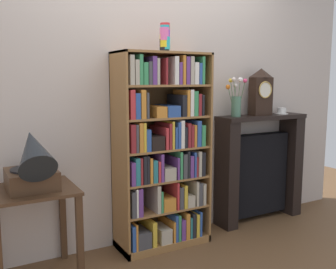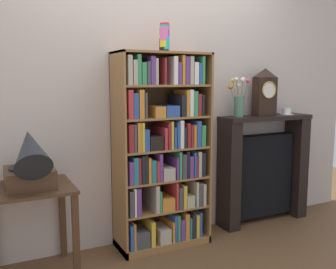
# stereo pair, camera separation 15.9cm
# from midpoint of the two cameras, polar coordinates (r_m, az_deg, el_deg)

# --- Properties ---
(ground_plane) EXTENTS (7.40, 6.40, 0.02)m
(ground_plane) POSITION_cam_midpoint_polar(r_m,az_deg,el_deg) (3.34, -1.25, -16.76)
(ground_plane) COLOR brown
(wall_back) EXTENTS (4.40, 0.08, 2.60)m
(wall_back) POSITION_cam_midpoint_polar(r_m,az_deg,el_deg) (3.34, -3.48, 6.49)
(wall_back) COLOR beige
(wall_back) RESTS_ON ground
(bookshelf) EXTENTS (0.77, 0.35, 1.61)m
(bookshelf) POSITION_cam_midpoint_polar(r_m,az_deg,el_deg) (3.18, -2.30, -3.02)
(bookshelf) COLOR olive
(bookshelf) RESTS_ON ground
(cup_stack) EXTENTS (0.08, 0.08, 0.22)m
(cup_stack) POSITION_cam_midpoint_polar(r_m,az_deg,el_deg) (3.11, -1.95, 14.20)
(cup_stack) COLOR black
(cup_stack) RESTS_ON bookshelf
(side_table_left) EXTENTS (0.57, 0.53, 0.66)m
(side_table_left) POSITION_cam_midpoint_polar(r_m,az_deg,el_deg) (2.87, -20.90, -10.43)
(side_table_left) COLOR #472D1C
(side_table_left) RESTS_ON ground
(gramophone) EXTENTS (0.32, 0.52, 0.49)m
(gramophone) POSITION_cam_midpoint_polar(r_m,az_deg,el_deg) (2.71, -21.04, -3.99)
(gramophone) COLOR #472D1C
(gramophone) RESTS_ON side_table_left
(fireplace_mantel) EXTENTS (0.95, 0.26, 1.05)m
(fireplace_mantel) POSITION_cam_midpoint_polar(r_m,az_deg,el_deg) (3.92, 12.19, -4.95)
(fireplace_mantel) COLOR black
(fireplace_mantel) RESTS_ON ground
(mantel_clock) EXTENTS (0.21, 0.12, 0.45)m
(mantel_clock) POSITION_cam_midpoint_polar(r_m,az_deg,el_deg) (3.79, 12.46, 6.19)
(mantel_clock) COLOR black
(mantel_clock) RESTS_ON fireplace_mantel
(flower_vase) EXTENTS (0.15, 0.16, 0.36)m
(flower_vase) POSITION_cam_midpoint_polar(r_m,az_deg,el_deg) (3.60, 8.81, 4.90)
(flower_vase) COLOR #4C7A60
(flower_vase) RESTS_ON fireplace_mantel
(teacup_with_saucer) EXTENTS (0.14, 0.14, 0.06)m
(teacup_with_saucer) POSITION_cam_midpoint_polar(r_m,az_deg,el_deg) (4.00, 15.41, 3.36)
(teacup_with_saucer) COLOR white
(teacup_with_saucer) RESTS_ON fireplace_mantel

